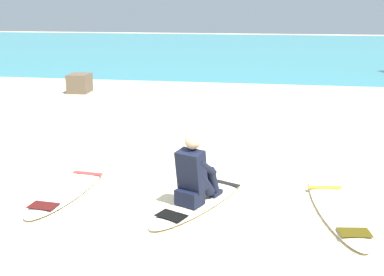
# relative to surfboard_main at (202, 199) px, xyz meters

# --- Properties ---
(ground_plane) EXTENTS (80.00, 80.00, 0.00)m
(ground_plane) POSITION_rel_surfboard_main_xyz_m (-0.69, -0.14, -0.04)
(ground_plane) COLOR beige
(sea) EXTENTS (80.00, 28.00, 0.10)m
(sea) POSITION_rel_surfboard_main_xyz_m (-0.69, 22.73, 0.01)
(sea) COLOR teal
(sea) RESTS_ON ground
(breaking_foam) EXTENTS (80.00, 0.90, 0.11)m
(breaking_foam) POSITION_rel_surfboard_main_xyz_m (-0.69, 9.03, 0.02)
(breaking_foam) COLOR white
(breaking_foam) RESTS_ON ground
(surfboard_main) EXTENTS (1.38, 2.25, 0.08)m
(surfboard_main) POSITION_rel_surfboard_main_xyz_m (0.00, 0.00, 0.00)
(surfboard_main) COLOR #EFE5C6
(surfboard_main) RESTS_ON ground
(surfer_seated) EXTENTS (0.59, 0.77, 0.95)m
(surfer_seated) POSITION_rel_surfboard_main_xyz_m (-0.07, -0.17, 0.40)
(surfer_seated) COLOR black
(surfer_seated) RESTS_ON surfboard_main
(surfboard_spare_near) EXTENTS (0.69, 2.14, 0.08)m
(surfboard_spare_near) POSITION_rel_surfboard_main_xyz_m (-1.94, 0.03, 0.00)
(surfboard_spare_near) COLOR white
(surfboard_spare_near) RESTS_ON ground
(surfboard_spare_far) EXTENTS (0.85, 2.36, 0.08)m
(surfboard_spare_far) POSITION_rel_surfboard_main_xyz_m (1.77, -0.00, -0.00)
(surfboard_spare_far) COLOR #EFE5C6
(surfboard_spare_far) RESTS_ON ground
(shoreline_rock) EXTENTS (0.66, 0.79, 0.57)m
(shoreline_rock) POSITION_rel_surfboard_main_xyz_m (-4.95, 7.61, 0.25)
(shoreline_rock) COLOR brown
(shoreline_rock) RESTS_ON ground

